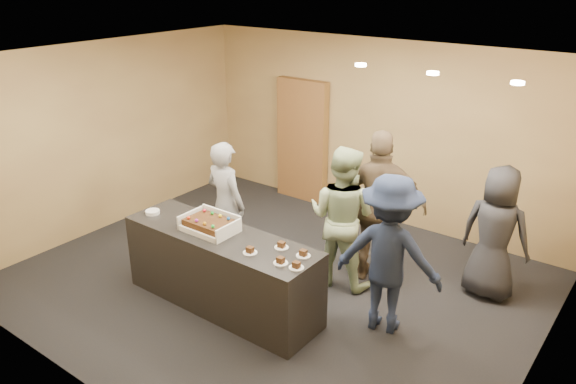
# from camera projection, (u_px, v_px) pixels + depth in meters

# --- Properties ---
(room) EXTENTS (6.04, 6.00, 2.70)m
(room) POSITION_uv_depth(u_px,v_px,m) (273.00, 180.00, 6.44)
(room) COLOR black
(room) RESTS_ON ground
(serving_counter) EXTENTS (2.40, 0.72, 0.90)m
(serving_counter) POSITION_uv_depth(u_px,v_px,m) (222.00, 270.00, 6.32)
(serving_counter) COLOR black
(serving_counter) RESTS_ON floor
(storage_cabinet) EXTENTS (0.90, 0.15, 1.99)m
(storage_cabinet) POSITION_uv_depth(u_px,v_px,m) (302.00, 141.00, 9.08)
(storage_cabinet) COLOR brown
(storage_cabinet) RESTS_ON floor
(cake_box) EXTENTS (0.60, 0.42, 0.18)m
(cake_box) POSITION_uv_depth(u_px,v_px,m) (211.00, 226.00, 6.24)
(cake_box) COLOR white
(cake_box) RESTS_ON serving_counter
(sheet_cake) EXTENTS (0.51, 0.35, 0.11)m
(sheet_cake) POSITION_uv_depth(u_px,v_px,m) (209.00, 223.00, 6.20)
(sheet_cake) COLOR #341E0B
(sheet_cake) RESTS_ON cake_box
(plate_stack) EXTENTS (0.17, 0.17, 0.04)m
(plate_stack) POSITION_uv_depth(u_px,v_px,m) (153.00, 212.00, 6.65)
(plate_stack) COLOR white
(plate_stack) RESTS_ON serving_counter
(slice_a) EXTENTS (0.15, 0.15, 0.07)m
(slice_a) POSITION_uv_depth(u_px,v_px,m) (250.00, 251.00, 5.75)
(slice_a) COLOR white
(slice_a) RESTS_ON serving_counter
(slice_b) EXTENTS (0.15, 0.15, 0.07)m
(slice_b) POSITION_uv_depth(u_px,v_px,m) (281.00, 246.00, 5.85)
(slice_b) COLOR white
(slice_b) RESTS_ON serving_counter
(slice_c) EXTENTS (0.15, 0.15, 0.07)m
(slice_c) POSITION_uv_depth(u_px,v_px,m) (281.00, 261.00, 5.55)
(slice_c) COLOR white
(slice_c) RESTS_ON serving_counter
(slice_d) EXTENTS (0.15, 0.15, 0.07)m
(slice_d) POSITION_uv_depth(u_px,v_px,m) (303.00, 254.00, 5.69)
(slice_d) COLOR white
(slice_d) RESTS_ON serving_counter
(slice_e) EXTENTS (0.15, 0.15, 0.07)m
(slice_e) POSITION_uv_depth(u_px,v_px,m) (296.00, 266.00, 5.46)
(slice_e) COLOR white
(slice_e) RESTS_ON serving_counter
(person_server_grey) EXTENTS (0.63, 0.44, 1.64)m
(person_server_grey) POSITION_uv_depth(u_px,v_px,m) (226.00, 204.00, 7.13)
(person_server_grey) COLOR gray
(person_server_grey) RESTS_ON floor
(person_sage_man) EXTENTS (0.91, 0.74, 1.74)m
(person_sage_man) POSITION_uv_depth(u_px,v_px,m) (342.00, 217.00, 6.64)
(person_sage_man) COLOR #9AAD80
(person_sage_man) RESTS_ON floor
(person_navy_man) EXTENTS (1.23, 0.87, 1.74)m
(person_navy_man) POSITION_uv_depth(u_px,v_px,m) (389.00, 254.00, 5.79)
(person_navy_man) COLOR #1A243F
(person_navy_man) RESTS_ON floor
(person_brown_extra) EXTENTS (1.20, 0.91, 1.90)m
(person_brown_extra) POSITION_uv_depth(u_px,v_px,m) (379.00, 208.00, 6.70)
(person_brown_extra) COLOR brown
(person_brown_extra) RESTS_ON floor
(person_dark_suit) EXTENTS (0.79, 0.52, 1.60)m
(person_dark_suit) POSITION_uv_depth(u_px,v_px,m) (495.00, 233.00, 6.40)
(person_dark_suit) COLOR #25252A
(person_dark_suit) RESTS_ON floor
(ceiling_spotlights) EXTENTS (1.72, 0.12, 0.03)m
(ceiling_spotlights) POSITION_uv_depth(u_px,v_px,m) (433.00, 73.00, 5.43)
(ceiling_spotlights) COLOR #FFEAC6
(ceiling_spotlights) RESTS_ON ceiling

